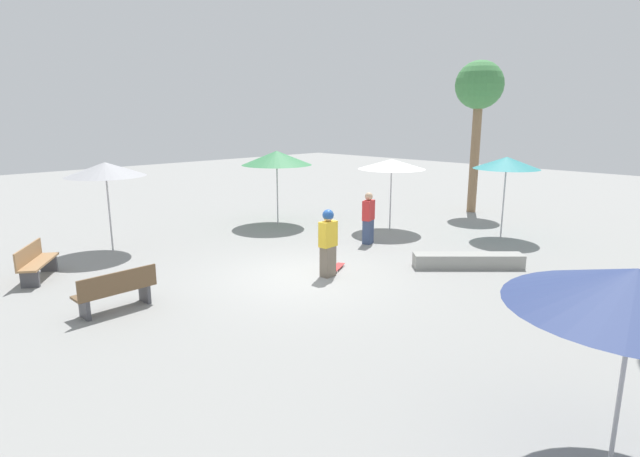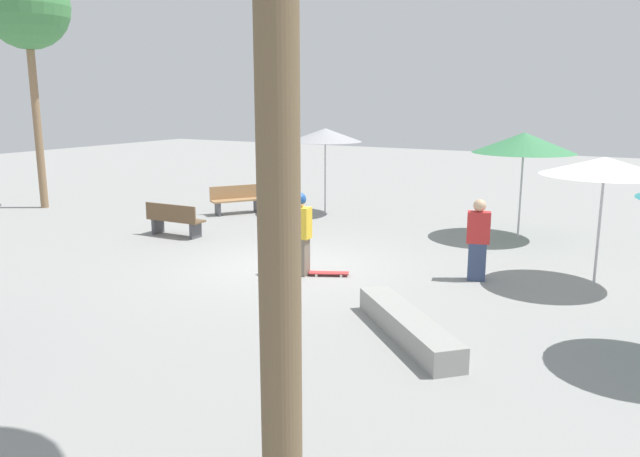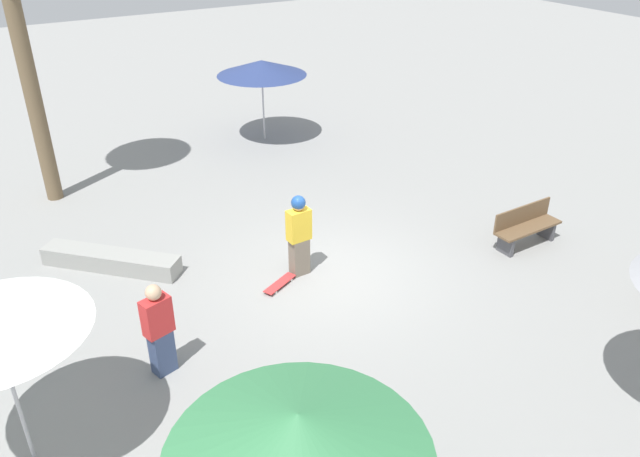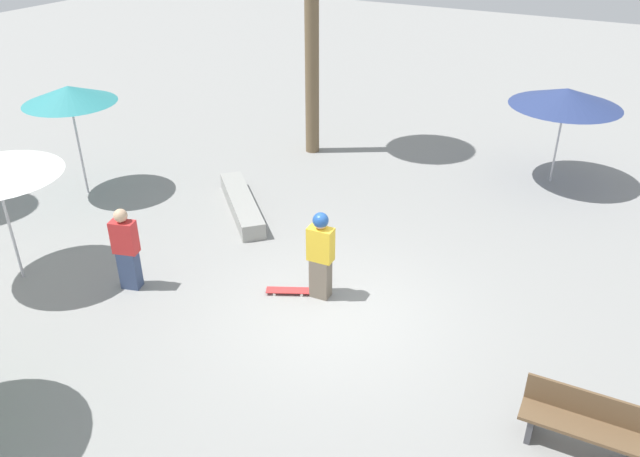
# 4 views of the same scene
# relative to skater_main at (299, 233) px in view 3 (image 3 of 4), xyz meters

# --- Properties ---
(ground_plane) EXTENTS (60.00, 60.00, 0.00)m
(ground_plane) POSITION_rel_skater_main_xyz_m (-0.47, 0.34, -0.90)
(ground_plane) COLOR gray
(skater_main) EXTENTS (0.46, 0.28, 1.68)m
(skater_main) POSITION_rel_skater_main_xyz_m (0.00, 0.00, 0.00)
(skater_main) COLOR #726656
(skater_main) RESTS_ON ground_plane
(skateboard) EXTENTS (0.81, 0.53, 0.07)m
(skateboard) POSITION_rel_skater_main_xyz_m (0.55, 0.22, -0.85)
(skateboard) COLOR red
(skateboard) RESTS_ON ground_plane
(concrete_ledge) EXTENTS (2.36, 2.35, 0.36)m
(concrete_ledge) POSITION_rel_skater_main_xyz_m (3.13, -2.06, -0.72)
(concrete_ledge) COLOR gray
(concrete_ledge) RESTS_ON ground_plane
(bench_near) EXTENTS (1.61, 0.48, 0.85)m
(bench_near) POSITION_rel_skater_main_xyz_m (-4.64, 1.45, -0.48)
(bench_near) COLOR #47474C
(bench_near) RESTS_ON ground_plane
(shade_umbrella_green) EXTENTS (2.51, 2.51, 2.66)m
(shade_umbrella_green) POSITION_rel_skater_main_xyz_m (3.08, 5.59, 1.50)
(shade_umbrella_green) COLOR #B7B7BC
(shade_umbrella_green) RESTS_ON ground_plane
(shade_umbrella_navy) EXTENTS (2.59, 2.59, 2.36)m
(shade_umbrella_navy) POSITION_rel_skater_main_xyz_m (-2.72, -7.06, 1.24)
(shade_umbrella_navy) COLOR #B7B7BC
(shade_umbrella_navy) RESTS_ON ground_plane
(bystander_watching) EXTENTS (0.49, 0.35, 1.60)m
(bystander_watching) POSITION_rel_skater_main_xyz_m (3.19, 1.39, -0.11)
(bystander_watching) COLOR #38476B
(bystander_watching) RESTS_ON ground_plane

